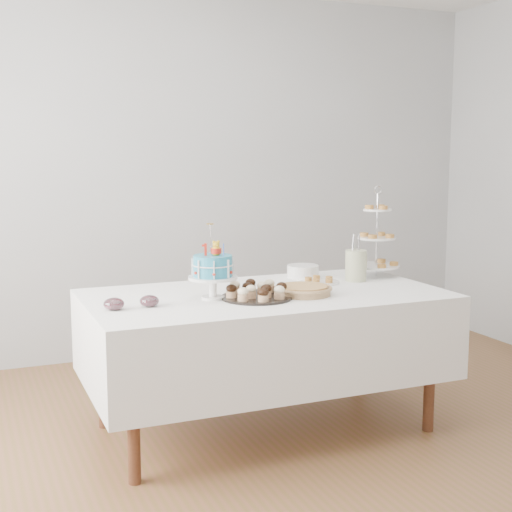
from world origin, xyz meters
name	(u,v)px	position (x,y,z in m)	size (l,w,h in m)	color
floor	(288,449)	(0.00, 0.00, 0.00)	(5.00, 5.00, 0.00)	brown
walls	(290,188)	(0.00, 0.00, 1.35)	(5.04, 4.04, 2.70)	#A0A2A5
table	(265,334)	(0.00, 0.30, 0.54)	(1.92, 1.02, 0.77)	white
birthday_cake	(213,279)	(-0.31, 0.25, 0.88)	(0.25, 0.25, 0.39)	white
cupcake_tray	(257,291)	(-0.10, 0.18, 0.81)	(0.37, 0.37, 0.08)	black
pie	(303,290)	(0.17, 0.18, 0.80)	(0.31, 0.31, 0.05)	#A7805A
tiered_stand	(377,239)	(0.84, 0.53, 1.00)	(0.28, 0.28, 0.55)	silver
plate_stack	(303,271)	(0.40, 0.65, 0.81)	(0.19, 0.19, 0.07)	white
pastry_plate	(320,281)	(0.40, 0.44, 0.78)	(0.23, 0.23, 0.03)	white
jam_bowl_a	(149,301)	(-0.66, 0.21, 0.80)	(0.10, 0.10, 0.06)	silver
jam_bowl_b	(114,304)	(-0.84, 0.20, 0.80)	(0.10, 0.10, 0.06)	silver
utensil_pitcher	(356,264)	(0.64, 0.43, 0.87)	(0.13, 0.12, 0.28)	beige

